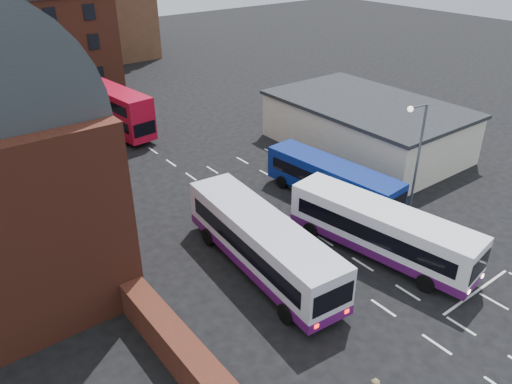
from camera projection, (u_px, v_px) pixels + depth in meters
ground at (371, 300)px, 26.27m from camera, size 180.00×180.00×0.00m
forecourt_wall at (182, 354)px, 21.77m from camera, size 1.20×10.00×1.80m
cream_building at (365, 125)px, 43.08m from camera, size 10.40×16.40×4.25m
brick_terrace at (4, 53)px, 52.61m from camera, size 22.00×10.00×11.00m
castle_keep at (55, 14)px, 72.79m from camera, size 22.00×22.00×12.00m
bus_white_outbound at (262, 241)px, 27.70m from camera, size 3.82×12.30×3.30m
bus_white_inbound at (381, 228)px, 29.07m from camera, size 4.41×11.71×3.12m
bus_blue at (332, 179)px, 35.00m from camera, size 3.43×10.66×2.86m
bus_red_double at (112, 109)px, 46.56m from camera, size 3.63×10.98×4.31m
street_lamp at (416, 152)px, 31.42m from camera, size 1.62×0.43×7.99m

